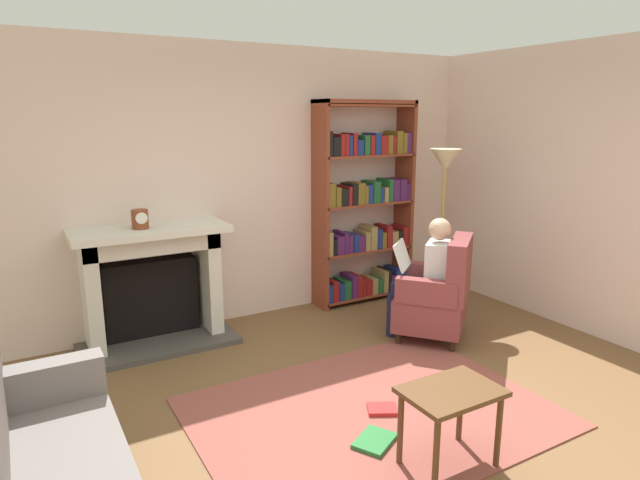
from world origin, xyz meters
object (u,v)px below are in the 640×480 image
Objects in this scene: seated_reader at (426,273)px; mantel_clock at (140,219)px; fireplace at (152,281)px; floor_lamp at (445,174)px; side_table at (451,402)px; bookshelf at (365,207)px; armchair_reading at (438,295)px.

mantel_clock is at bearing -64.42° from seated_reader.
floor_lamp is at bearing -11.99° from fireplace.
side_table is (1.14, -2.60, -0.75)m from mantel_clock.
floor_lamp reaches higher than mantel_clock.
bookshelf is at bearing 3.23° from mantel_clock.
side_table is (-1.22, -1.46, -0.01)m from armchair_reading.
fireplace is at bearing -179.12° from bookshelf.
bookshelf is (2.40, 0.14, -0.11)m from mantel_clock.
fireplace is 2.48m from seated_reader.
mantel_clock is 0.07× the size of bookshelf.
bookshelf is 1.26m from seated_reader.
seated_reader is (-0.12, -1.18, -0.44)m from bookshelf.
bookshelf is 2.26× the size of armchair_reading.
floor_lamp is (0.54, -0.64, 0.38)m from bookshelf.
floor_lamp is at bearing 49.20° from side_table.
armchair_reading is 1.33m from floor_lamp.
seated_reader is 1.18m from floor_lamp.
floor_lamp reaches higher than seated_reader.
bookshelf is at bearing 65.18° from side_table.
bookshelf reaches higher than side_table.
armchair_reading is 1.73× the size of side_table.
mantel_clock is (-0.08, -0.10, 0.59)m from fireplace.
fireplace is 8.28× the size of mantel_clock.
fireplace is 0.80× the size of floor_lamp.
fireplace is at bearing 50.68° from mantel_clock.
fireplace is 1.19× the size of seated_reader.
floor_lamp reaches higher than side_table.
armchair_reading is 1.91m from side_table.
floor_lamp is at bearing -9.79° from mantel_clock.
fireplace is at bearing 168.01° from floor_lamp.
mantel_clock is 2.93m from side_table.
side_table is at bearing -130.80° from floor_lamp.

